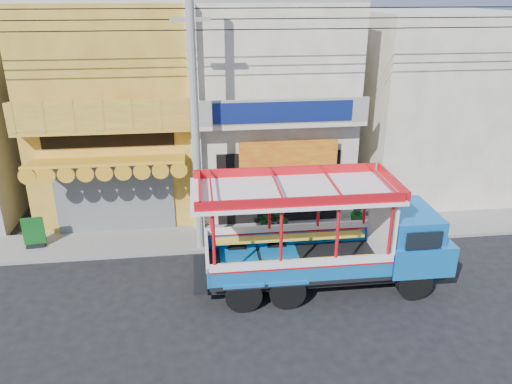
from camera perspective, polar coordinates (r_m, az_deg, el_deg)
ground at (r=14.83m, az=-2.03°, el=-12.44°), size 90.00×90.00×0.00m
sidewalk at (r=18.22m, az=-3.21°, el=-5.15°), size 30.00×2.00×0.12m
shophouse_left at (r=20.79m, az=-15.50°, el=9.44°), size 6.00×7.50×8.24m
shophouse_right at (r=20.79m, az=1.32°, el=10.24°), size 6.00×6.75×8.24m
party_pilaster at (r=17.57m, az=-6.97°, el=7.47°), size 0.35×0.30×8.00m
filler_building_right at (r=22.98m, az=19.08°, el=9.41°), size 6.00×6.00×7.60m
utility_pole at (r=15.82m, az=-6.53°, el=9.69°), size 28.00×0.26×9.00m
songthaew_truck at (r=14.97m, az=9.68°, el=-4.92°), size 7.48×2.58×3.48m
green_sign at (r=18.84m, az=-24.02°, el=-4.47°), size 0.72×0.39×1.10m
potted_plant_a at (r=17.95m, az=1.49°, el=-3.57°), size 1.13×1.07×0.99m
potted_plant_b at (r=18.34m, az=2.89°, el=-2.96°), size 0.71×0.72×1.02m
potted_plant_c at (r=19.30m, az=11.49°, el=-2.16°), size 0.73×0.73×0.97m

